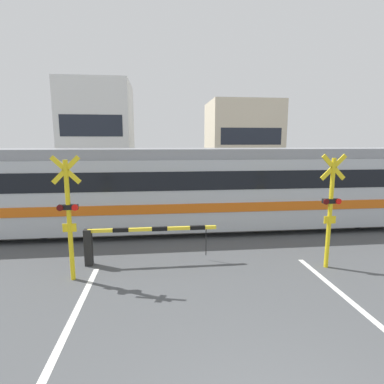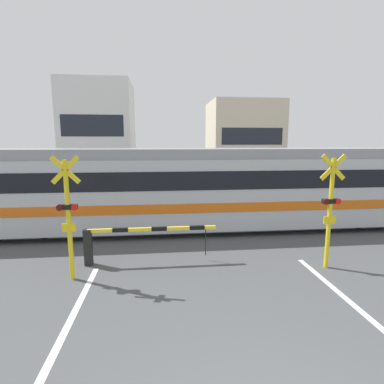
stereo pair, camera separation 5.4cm
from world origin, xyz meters
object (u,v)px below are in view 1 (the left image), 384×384
crossing_barrier_near (123,238)px  crossing_signal_right (330,206)px  crossing_signal_left (69,213)px  crossing_barrier_far (226,194)px  commuter_train (207,186)px

crossing_barrier_near → crossing_signal_right: size_ratio=1.19×
crossing_barrier_near → crossing_signal_left: crossing_signal_left is taller
crossing_barrier_far → crossing_signal_right: bearing=-81.1°
commuter_train → crossing_barrier_near: size_ratio=5.22×
commuter_train → crossing_barrier_near: (-2.85, -3.24, -0.92)m
crossing_barrier_far → commuter_train: bearing=-114.7°
crossing_barrier_far → crossing_signal_left: 9.15m
commuter_train → crossing_signal_left: commuter_train is taller
commuter_train → crossing_signal_right: commuter_train is taller
crossing_barrier_far → crossing_signal_left: crossing_signal_left is taller
crossing_barrier_far → crossing_signal_right: crossing_signal_right is taller
crossing_barrier_near → crossing_barrier_far: (4.32, 6.44, 0.00)m
crossing_barrier_near → crossing_signal_right: crossing_signal_right is taller
commuter_train → crossing_signal_left: bearing=-134.3°
commuter_train → crossing_signal_right: (2.61, -4.08, 0.02)m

